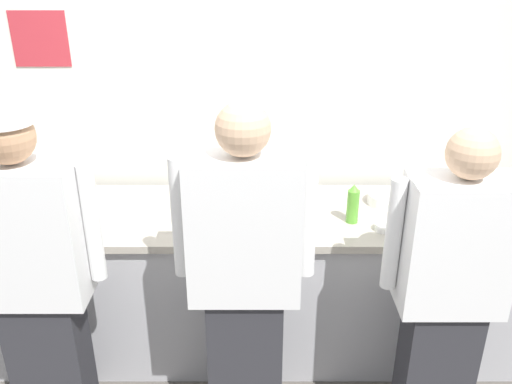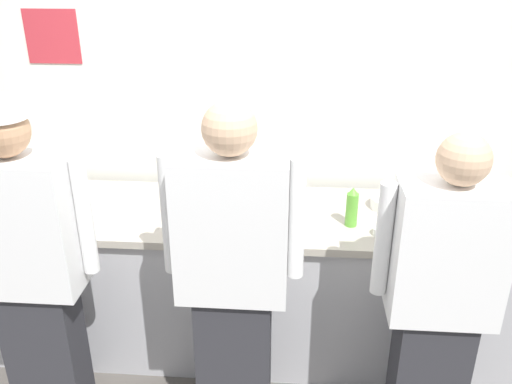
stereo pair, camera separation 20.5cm
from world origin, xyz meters
The scene contains 14 objects.
wall_back centered at (0.00, 0.90, 1.34)m, with size 5.12×0.11×2.67m.
prep_counter centered at (0.00, 0.39, 0.44)m, with size 3.26×0.75×0.88m.
chef_near_left centered at (-0.83, -0.27, 0.89)m, with size 0.60×0.24×1.67m.
chef_center centered at (0.08, -0.26, 0.89)m, with size 0.61×0.24×1.68m.
chef_far_right centered at (0.97, -0.28, 0.83)m, with size 0.59×0.24×1.58m.
plate_stack_front centered at (0.86, 0.51, 0.91)m, with size 0.21×0.21×0.06m.
mixing_bowl_steel centered at (-0.14, 0.43, 0.94)m, with size 0.34×0.34×0.12m, color #B7BABF.
sheet_tray centered at (1.24, 0.37, 0.89)m, with size 0.45×0.31×0.02m, color #B7BABF.
squeeze_bottle_primary centered at (0.63, 0.28, 0.99)m, with size 0.06×0.06×0.21m.
squeeze_bottle_secondary centered at (0.30, 0.22, 0.97)m, with size 0.05×0.05×0.18m.
ramekin_red_sauce centered at (0.78, 0.19, 0.90)m, with size 0.09×0.09×0.04m.
ramekin_yellow_sauce centered at (-1.15, 0.58, 0.91)m, with size 0.09×0.09×0.05m.
deli_cup centered at (-0.86, 0.18, 0.93)m, with size 0.09×0.09×0.10m, color white.
chefs_knife centered at (-1.08, 0.26, 0.89)m, with size 0.27×0.03×0.02m.
Camera 1 is at (0.13, -2.24, 2.20)m, focal length 37.67 mm.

